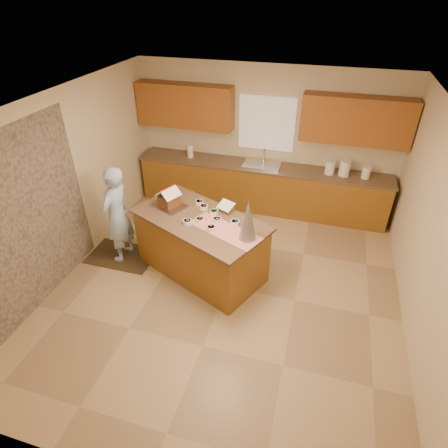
% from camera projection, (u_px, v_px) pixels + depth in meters
% --- Properties ---
extents(floor, '(5.50, 5.50, 0.00)m').
position_uv_depth(floor, '(227.00, 287.00, 5.64)').
color(floor, tan).
rests_on(floor, ground).
extents(ceiling, '(5.50, 5.50, 0.00)m').
position_uv_depth(ceiling, '(228.00, 109.00, 4.15)').
color(ceiling, silver).
rests_on(ceiling, floor).
extents(wall_back, '(5.50, 5.50, 0.00)m').
position_uv_depth(wall_back, '(266.00, 139.00, 7.09)').
color(wall_back, beige).
rests_on(wall_back, floor).
extents(wall_front, '(5.50, 5.50, 0.00)m').
position_uv_depth(wall_front, '(125.00, 402.00, 2.70)').
color(wall_front, beige).
rests_on(wall_front, floor).
extents(wall_left, '(5.50, 5.50, 0.00)m').
position_uv_depth(wall_left, '(64.00, 186.00, 5.47)').
color(wall_left, beige).
rests_on(wall_left, floor).
extents(wall_right, '(5.50, 5.50, 0.00)m').
position_uv_depth(wall_right, '(434.00, 243.00, 4.32)').
color(wall_right, beige).
rests_on(wall_right, floor).
extents(stone_accent, '(0.00, 2.50, 2.50)m').
position_uv_depth(stone_accent, '(29.00, 221.00, 4.88)').
color(stone_accent, gray).
rests_on(stone_accent, wall_left).
extents(window_curtain, '(1.05, 0.03, 1.00)m').
position_uv_depth(window_curtain, '(267.00, 124.00, 6.90)').
color(window_curtain, white).
rests_on(window_curtain, wall_back).
extents(back_counter_base, '(4.80, 0.60, 0.88)m').
position_uv_depth(back_counter_base, '(260.00, 188.00, 7.36)').
color(back_counter_base, brown).
rests_on(back_counter_base, floor).
extents(back_counter_top, '(4.85, 0.63, 0.04)m').
position_uv_depth(back_counter_top, '(262.00, 167.00, 7.10)').
color(back_counter_top, brown).
rests_on(back_counter_top, back_counter_base).
extents(upper_cabinet_left, '(1.85, 0.35, 0.80)m').
position_uv_depth(upper_cabinet_left, '(185.00, 106.00, 7.00)').
color(upper_cabinet_left, '#9A4821').
rests_on(upper_cabinet_left, wall_back).
extents(upper_cabinet_right, '(1.85, 0.35, 0.80)m').
position_uv_depth(upper_cabinet_right, '(356.00, 120.00, 6.29)').
color(upper_cabinet_right, '#9A4821').
rests_on(upper_cabinet_right, wall_back).
extents(sink, '(0.70, 0.45, 0.12)m').
position_uv_depth(sink, '(262.00, 167.00, 7.11)').
color(sink, silver).
rests_on(sink, back_counter_top).
extents(faucet, '(0.03, 0.03, 0.28)m').
position_uv_depth(faucet, '(264.00, 155.00, 7.16)').
color(faucet, silver).
rests_on(faucet, back_counter_top).
extents(island_base, '(2.15, 1.66, 0.94)m').
position_uv_depth(island_base, '(201.00, 246.00, 5.71)').
color(island_base, brown).
rests_on(island_base, floor).
extents(island_top, '(2.26, 1.78, 0.04)m').
position_uv_depth(island_top, '(200.00, 220.00, 5.44)').
color(island_top, brown).
rests_on(island_top, island_base).
extents(table_runner, '(1.13, 0.79, 0.01)m').
position_uv_depth(table_runner, '(225.00, 230.00, 5.17)').
color(table_runner, red).
rests_on(table_runner, island_top).
extents(baking_tray, '(0.60, 0.53, 0.03)m').
position_uv_depth(baking_tray, '(170.00, 206.00, 5.70)').
color(baking_tray, silver).
rests_on(baking_tray, island_top).
extents(cookbook, '(0.29, 0.26, 0.10)m').
position_uv_depth(cookbook, '(226.00, 206.00, 5.54)').
color(cookbook, white).
rests_on(cookbook, island_top).
extents(tinsel_tree, '(0.31, 0.31, 0.59)m').
position_uv_depth(tinsel_tree, '(248.00, 220.00, 4.85)').
color(tinsel_tree, silver).
rests_on(tinsel_tree, island_top).
extents(rug, '(1.10, 0.72, 0.01)m').
position_uv_depth(rug, '(122.00, 255.00, 6.27)').
color(rug, black).
rests_on(rug, floor).
extents(boy, '(0.43, 0.62, 1.62)m').
position_uv_depth(boy, '(117.00, 215.00, 5.80)').
color(boy, '#9FBCE2').
rests_on(boy, rug).
extents(canister_a, '(0.17, 0.17, 0.23)m').
position_uv_depth(canister_a, '(330.00, 168.00, 6.74)').
color(canister_a, white).
rests_on(canister_a, back_counter_top).
extents(canister_b, '(0.19, 0.19, 0.28)m').
position_uv_depth(canister_b, '(345.00, 168.00, 6.67)').
color(canister_b, white).
rests_on(canister_b, back_counter_top).
extents(canister_c, '(0.15, 0.15, 0.21)m').
position_uv_depth(canister_c, '(366.00, 173.00, 6.60)').
color(canister_c, white).
rests_on(canister_c, back_counter_top).
extents(paper_towel, '(0.12, 0.12, 0.26)m').
position_uv_depth(paper_towel, '(190.00, 151.00, 7.35)').
color(paper_towel, white).
rests_on(paper_towel, back_counter_top).
extents(gingerbread_house, '(0.39, 0.39, 0.30)m').
position_uv_depth(gingerbread_house, '(169.00, 199.00, 5.63)').
color(gingerbread_house, '#5C2D18').
rests_on(gingerbread_house, baking_tray).
extents(candy_bowls, '(0.80, 0.75, 0.06)m').
position_uv_depth(candy_bowls, '(208.00, 216.00, 5.42)').
color(candy_bowls, '#3166BB').
rests_on(candy_bowls, island_top).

